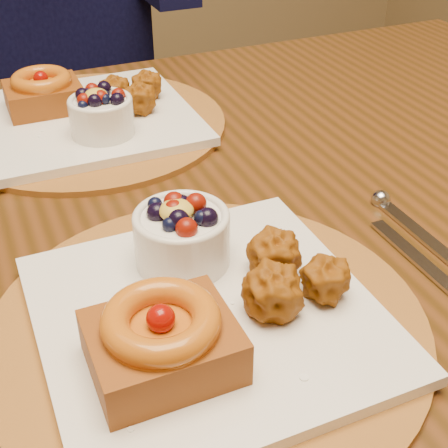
# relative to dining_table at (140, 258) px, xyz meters

# --- Properties ---
(dining_table) EXTENTS (1.60, 0.90, 0.76)m
(dining_table) POSITION_rel_dining_table_xyz_m (0.00, 0.00, 0.00)
(dining_table) COLOR #3A220A
(dining_table) RESTS_ON ground
(place_setting_near) EXTENTS (0.38, 0.38, 0.09)m
(place_setting_near) POSITION_rel_dining_table_xyz_m (-0.00, -0.22, 0.10)
(place_setting_near) COLOR brown
(place_setting_near) RESTS_ON dining_table
(place_setting_far) EXTENTS (0.38, 0.38, 0.08)m
(place_setting_far) POSITION_rel_dining_table_xyz_m (-0.00, 0.22, 0.10)
(place_setting_far) COLOR brown
(place_setting_far) RESTS_ON dining_table
(cutlery_near) EXTENTS (0.06, 0.17, 0.00)m
(cutlery_near) POSITION_rel_dining_table_xyz_m (0.24, -0.21, 0.08)
(cutlery_near) COLOR #B2B2B7
(cutlery_near) RESTS_ON dining_table
(chair_far) EXTENTS (0.52, 0.52, 0.91)m
(chair_far) POSITION_rel_dining_table_xyz_m (-0.09, 0.85, -0.17)
(chair_far) COLOR black
(chair_far) RESTS_ON ground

